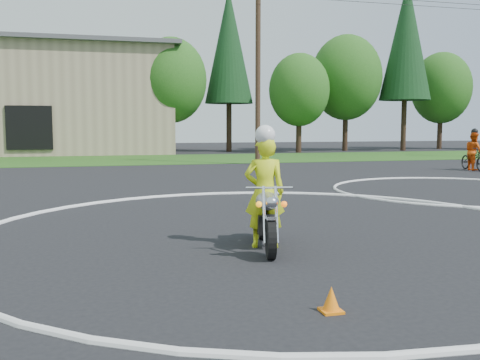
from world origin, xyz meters
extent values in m
plane|color=black|center=(0.00, 0.00, 0.00)|extent=(120.00, 120.00, 0.00)
cube|color=#1E4714|center=(0.00, 27.00, 0.01)|extent=(120.00, 10.00, 0.02)
torus|color=silver|center=(0.00, 3.00, 0.01)|extent=(12.12, 12.12, 0.12)
torus|color=silver|center=(8.00, 8.00, 0.01)|extent=(8.10, 8.10, 0.10)
cylinder|color=black|center=(-0.80, 0.85, 0.33)|extent=(0.27, 0.67, 0.66)
cylinder|color=black|center=(-0.48, 2.34, 0.33)|extent=(0.27, 0.67, 0.66)
cube|color=black|center=(-0.63, 1.65, 0.44)|extent=(0.43, 0.65, 0.33)
ellipsoid|color=#99999E|center=(-0.67, 1.43, 0.85)|extent=(0.53, 0.77, 0.31)
cube|color=black|center=(-0.56, 1.97, 0.81)|extent=(0.42, 0.70, 0.11)
cylinder|color=white|center=(-0.88, 0.95, 0.71)|extent=(0.13, 0.39, 0.88)
cylinder|color=white|center=(-0.68, 0.91, 0.71)|extent=(0.13, 0.39, 0.88)
cube|color=#BAB9C0|center=(-0.80, 0.82, 0.68)|extent=(0.20, 0.27, 0.05)
cylinder|color=white|center=(-0.74, 1.11, 1.12)|extent=(0.76, 0.20, 0.04)
sphere|color=silver|center=(-0.82, 0.74, 0.93)|extent=(0.20, 0.20, 0.20)
sphere|color=orange|center=(-1.01, 0.80, 0.90)|extent=(0.10, 0.10, 0.10)
sphere|color=#FF670C|center=(-0.62, 0.72, 0.90)|extent=(0.10, 0.10, 0.10)
cylinder|color=white|center=(-0.36, 2.04, 0.33)|extent=(0.27, 0.87, 0.09)
imported|color=#D1E317|center=(-0.64, 1.69, 0.97)|extent=(0.79, 0.60, 1.94)
sphere|color=white|center=(-0.65, 1.64, 1.96)|extent=(0.35, 0.35, 0.35)
imported|color=black|center=(13.89, 14.71, 0.55)|extent=(1.03, 2.17, 1.10)
imported|color=#D1470B|center=(13.89, 14.71, 0.91)|extent=(0.82, 0.98, 1.82)
sphere|color=black|center=(13.89, 14.71, 1.85)|extent=(0.32, 0.32, 0.32)
cone|color=orange|center=(-0.89, -1.66, 0.15)|extent=(0.22, 0.22, 0.30)
cube|color=orange|center=(-0.89, -1.66, 0.01)|extent=(0.24, 0.24, 0.03)
cube|color=black|center=(-8.00, 31.90, 2.00)|extent=(3.00, 0.16, 3.00)
cylinder|color=#382619|center=(2.00, 34.00, 1.62)|extent=(0.44, 0.44, 3.24)
ellipsoid|color=#1E5116|center=(2.00, 34.00, 5.58)|extent=(5.40, 5.40, 6.48)
cylinder|color=#382619|center=(7.00, 36.00, 1.98)|extent=(0.44, 0.44, 3.96)
cone|color=black|center=(7.00, 36.00, 8.63)|extent=(3.96, 3.96, 9.35)
cylinder|color=#382619|center=(12.00, 33.00, 1.44)|extent=(0.44, 0.44, 2.88)
ellipsoid|color=#1E5116|center=(12.00, 33.00, 4.96)|extent=(4.80, 4.80, 5.76)
cylinder|color=#382619|center=(17.00, 35.00, 1.80)|extent=(0.44, 0.44, 3.60)
ellipsoid|color=#1E5116|center=(17.00, 35.00, 6.20)|extent=(6.00, 6.00, 7.20)
cylinder|color=#382619|center=(22.00, 34.00, 2.16)|extent=(0.44, 0.44, 4.32)
cone|color=black|center=(22.00, 34.00, 9.42)|extent=(4.32, 4.32, 10.20)
cylinder|color=#382619|center=(27.00, 36.00, 1.62)|extent=(0.44, 0.44, 3.24)
ellipsoid|color=#1E5116|center=(27.00, 36.00, 5.58)|extent=(5.40, 5.40, 6.48)
cylinder|color=#382619|center=(-2.00, 35.00, 1.44)|extent=(0.44, 0.44, 2.88)
ellipsoid|color=#1E5116|center=(-2.00, 35.00, 4.96)|extent=(4.80, 4.80, 5.76)
cylinder|color=#473321|center=(5.00, 21.00, 5.00)|extent=(0.28, 0.28, 10.00)
cylinder|color=black|center=(15.00, 20.45, 9.20)|extent=(20.00, 0.02, 0.02)
cylinder|color=black|center=(15.00, 21.55, 9.20)|extent=(20.00, 0.02, 0.02)
camera|label=1|loc=(-3.40, -7.11, 2.12)|focal=40.00mm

